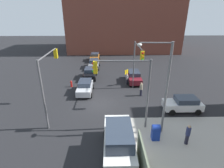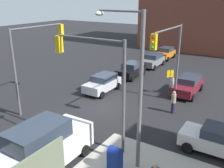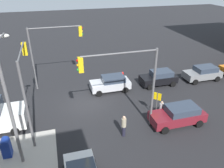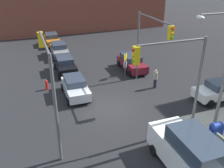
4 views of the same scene
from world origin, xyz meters
The scene contains 17 objects.
ground_plane centered at (0.00, 0.00, 0.00)m, with size 120.00×120.00×0.00m, color black.
traffic_signal_nw_corner centered at (-2.33, 4.50, 4.64)m, with size 5.66×0.36×6.50m.
traffic_signal_se_corner centered at (2.47, -4.50, 4.62)m, with size 5.35×0.36×6.50m.
traffic_signal_ne_corner centered at (4.50, 2.69, 4.59)m, with size 0.36×4.82×6.50m.
street_lamp_corner centered at (5.18, 5.43, 4.70)m, with size 0.56×2.68×8.00m.
warning_sign_two_way centered at (-5.40, 3.64, 1.64)m, with size 0.48×0.48×2.40m.
mailbox_blue centered at (6.20, 5.00, 0.76)m, with size 0.56×0.64×1.43m.
fire_hydrant centered at (-5.00, -4.20, 0.49)m, with size 0.26×0.26×0.94m.
hatchback_maroon centered at (-6.74, 4.96, 0.84)m, with size 4.46×2.02×1.62m.
sedan_orange centered at (-18.94, -1.84, 0.84)m, with size 3.98×2.02×1.62m.
sedan_white centered at (1.69, 9.09, 0.84)m, with size 2.02×3.97×1.62m.
coupe_black centered at (-8.45, -1.87, 0.84)m, with size 3.97×2.02×1.62m.
coupe_gray centered at (-13.86, -1.63, 0.84)m, with size 4.25×2.02×1.62m.
sedan_silver centered at (-2.99, -2.00, 0.84)m, with size 4.08×2.02×1.62m.
van_white_delivery centered at (7.88, 1.80, 1.28)m, with size 5.40×2.32×2.62m.
pedestrian_waiting centered at (-5.80, 3.80, 0.83)m, with size 0.36×0.36×1.61m.
pedestrian_walking_north centered at (-2.00, 5.20, 0.94)m, with size 0.36×0.36×1.80m.
Camera 4 is at (16.09, -5.53, 10.26)m, focal length 40.00 mm.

